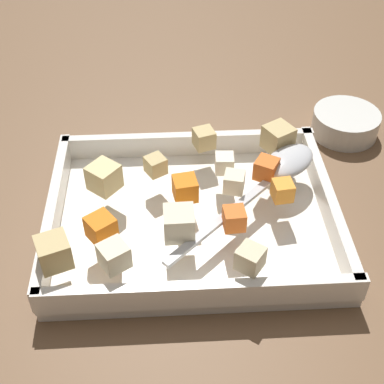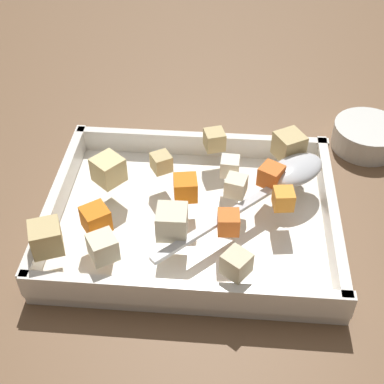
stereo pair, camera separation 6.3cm
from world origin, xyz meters
The scene contains 19 objects.
ground_plane centered at (0.00, 0.00, 0.00)m, with size 4.00×4.00×0.00m, color brown.
baking_dish centered at (0.00, 0.00, 0.01)m, with size 0.34×0.27×0.05m.
carrot_chunk_corner_sw centered at (-0.01, 0.00, 0.06)m, with size 0.03×0.03×0.03m, color orange.
carrot_chunk_near_left centered at (-0.10, -0.06, 0.06)m, with size 0.03×0.03×0.03m, color orange.
carrot_chunk_far_left centered at (0.10, -0.01, 0.06)m, with size 0.02×0.02×0.02m, color orange.
carrot_chunk_corner_ne centered at (0.09, 0.03, 0.06)m, with size 0.03×0.03×0.03m, color orange.
carrot_chunk_near_spoon centered at (0.04, -0.05, 0.06)m, with size 0.02×0.02×0.02m, color orange.
potato_chunk_corner_nw centered at (-0.15, -0.09, 0.06)m, with size 0.03×0.03×0.03m, color tan.
potato_chunk_far_right centered at (-0.11, 0.02, 0.06)m, with size 0.03×0.03×0.03m, color #E0CC89.
potato_chunk_heap_top centered at (0.05, -0.11, 0.06)m, with size 0.03×0.03×0.03m, color beige.
potato_chunk_heap_side centered at (0.02, 0.10, 0.06)m, with size 0.02×0.02×0.02m, color tan.
potato_chunk_rim_edge centered at (0.11, 0.09, 0.06)m, with size 0.03×0.03×0.03m, color tan.
potato_chunk_front_center centered at (-0.04, 0.05, 0.06)m, with size 0.02×0.02×0.02m, color tan.
potato_chunk_mid_right centered at (0.05, 0.01, 0.06)m, with size 0.02×0.02×0.02m, color beige.
potato_chunk_near_right centered at (-0.09, -0.10, 0.06)m, with size 0.03×0.03×0.03m, color beige.
parsnip_chunk_corner_se centered at (-0.02, -0.06, 0.06)m, with size 0.03×0.03×0.03m, color beige.
parsnip_chunk_under_handle centered at (0.04, 0.05, 0.06)m, with size 0.02×0.02×0.02m, color silver.
serving_spoon centered at (0.11, 0.04, 0.06)m, with size 0.21×0.20×0.02m.
small_prep_bowl centered at (0.23, 0.18, 0.02)m, with size 0.10×0.10×0.04m, color silver.
Camera 1 is at (-0.03, -0.47, 0.48)m, focal length 50.44 mm.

